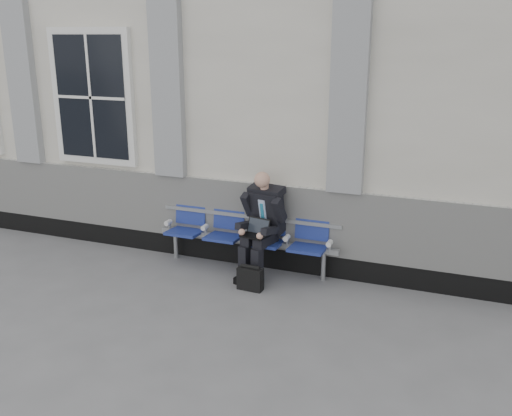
% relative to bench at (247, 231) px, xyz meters
% --- Properties ---
extents(ground, '(70.00, 70.00, 0.00)m').
position_rel_bench_xyz_m(ground, '(-2.80, -1.32, -0.55)').
color(ground, slate).
rests_on(ground, ground).
extents(station_building, '(14.40, 4.40, 4.49)m').
position_rel_bench_xyz_m(station_building, '(-2.82, 2.15, 1.67)').
color(station_building, silver).
rests_on(station_building, ground).
extents(bench, '(2.60, 0.47, 0.91)m').
position_rel_bench_xyz_m(bench, '(0.00, 0.00, 0.00)').
color(bench, '#9EA0A3').
rests_on(bench, ground).
extents(businessman, '(0.62, 0.83, 1.43)m').
position_rel_bench_xyz_m(businessman, '(0.28, -0.13, 0.22)').
color(businessman, black).
rests_on(businessman, ground).
extents(briefcase, '(0.33, 0.16, 0.34)m').
position_rel_bench_xyz_m(briefcase, '(0.30, -0.63, -0.40)').
color(briefcase, black).
rests_on(briefcase, ground).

